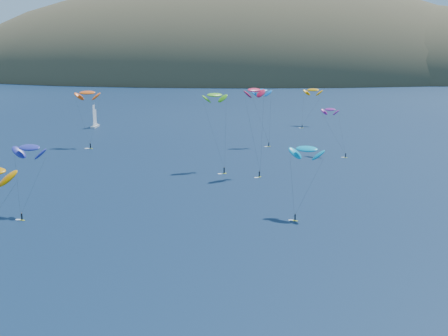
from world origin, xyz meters
TOP-DOWN VIEW (x-y plane):
  - island at (39.40, 562.36)m, footprint 730.00×300.00m
  - sailboat at (-51.88, 208.07)m, footprint 9.45×8.20m
  - kitesurfer_1 at (-43.79, 161.75)m, footprint 9.49×9.59m
  - kitesurfer_3 at (5.64, 122.14)m, footprint 8.74×12.76m
  - kitesurfer_4 at (22.10, 163.28)m, footprint 8.03×5.99m
  - kitesurfer_5 at (28.75, 70.26)m, footprint 9.13×10.02m
  - kitesurfer_6 at (45.65, 145.56)m, footprint 9.01×10.28m
  - kitesurfer_9 at (17.79, 113.57)m, footprint 8.17×9.50m
  - kitesurfer_10 at (-37.26, 71.92)m, footprint 9.84×12.09m
  - kitesurfer_11 at (48.68, 218.43)m, footprint 11.38×15.36m

SIDE VIEW (x-z plane):
  - island at x=39.40m, z-range -115.74..94.26m
  - sailboat at x=-51.88m, z-range -4.95..6.87m
  - kitesurfer_10 at x=-37.26m, z-range 6.53..24.65m
  - kitesurfer_5 at x=28.75m, z-range 6.70..24.79m
  - kitesurfer_6 at x=45.65m, z-range 7.03..24.78m
  - kitesurfer_11 at x=48.68m, z-range 6.90..25.62m
  - kitesurfer_1 at x=-43.79m, z-range 8.75..31.57m
  - kitesurfer_4 at x=22.10m, z-range 9.39..32.53m
  - kitesurfer_3 at x=5.64m, z-range 10.47..35.99m
  - kitesurfer_9 at x=17.79m, z-range 11.68..39.46m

